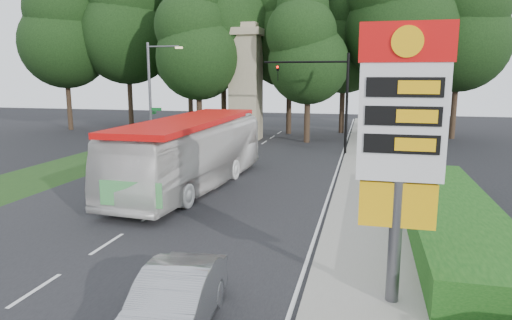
% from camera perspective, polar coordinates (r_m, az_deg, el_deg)
% --- Properties ---
extents(ground, '(120.00, 120.00, 0.00)m').
position_cam_1_polar(ground, '(13.61, -27.24, -15.29)').
color(ground, black).
rests_on(ground, ground).
extents(road_surface, '(14.00, 80.00, 0.02)m').
position_cam_1_polar(road_surface, '(23.40, -7.84, -3.54)').
color(road_surface, black).
rests_on(road_surface, ground).
extents(sidewalk_right, '(3.00, 80.00, 0.12)m').
position_cam_1_polar(sidewalk_right, '(21.83, 13.49, -4.63)').
color(sidewalk_right, gray).
rests_on(sidewalk_right, ground).
extents(grass_verge_left, '(5.00, 50.00, 0.02)m').
position_cam_1_polar(grass_verge_left, '(32.96, -19.50, 0.05)').
color(grass_verge_left, '#193814').
rests_on(grass_verge_left, ground).
extents(hedge, '(3.00, 14.00, 1.20)m').
position_cam_1_polar(hedge, '(18.10, 23.08, -6.57)').
color(hedge, '#144512').
rests_on(hedge, ground).
extents(gas_station_pylon, '(2.10, 0.45, 6.85)m').
position_cam_1_polar(gas_station_pylon, '(11.19, 17.74, 3.81)').
color(gas_station_pylon, '#59595E').
rests_on(gas_station_pylon, ground).
extents(traffic_signal_mast, '(6.10, 0.35, 7.20)m').
position_cam_1_polar(traffic_signal_mast, '(33.22, 9.04, 8.70)').
color(traffic_signal_mast, black).
rests_on(traffic_signal_mast, ground).
extents(streetlight_signs, '(2.75, 0.98, 8.00)m').
position_cam_1_polar(streetlight_signs, '(34.72, -12.81, 8.26)').
color(streetlight_signs, '#59595E').
rests_on(streetlight_signs, ground).
extents(monument, '(3.00, 3.00, 10.05)m').
position_cam_1_polar(monument, '(40.46, -1.28, 9.75)').
color(monument, tan).
rests_on(monument, ground).
extents(tree_far_west, '(8.96, 8.96, 17.60)m').
position_cam_1_polar(tree_far_west, '(52.16, -22.95, 15.26)').
color(tree_far_west, '#2D2116').
rests_on(tree_far_west, ground).
extents(tree_west_mid, '(9.80, 9.80, 19.25)m').
position_cam_1_polar(tree_west_mid, '(50.75, -15.93, 16.97)').
color(tree_west_mid, '#2D2116').
rests_on(tree_west_mid, ground).
extents(tree_west_near, '(8.40, 8.40, 16.50)m').
position_cam_1_polar(tree_west_near, '(49.82, -8.40, 15.44)').
color(tree_west_near, '#2D2116').
rests_on(tree_west_near, ground).
extents(tree_center_left, '(10.08, 10.08, 19.80)m').
position_cam_1_polar(tree_center_left, '(44.63, -4.21, 18.70)').
color(tree_center_left, '#2D2116').
rests_on(tree_center_left, ground).
extents(tree_center_right, '(9.24, 9.24, 18.15)m').
position_cam_1_polar(tree_center_right, '(45.03, 4.27, 17.34)').
color(tree_center_right, '#2D2116').
rests_on(tree_center_right, ground).
extents(tree_east_near, '(8.12, 8.12, 15.95)m').
position_cam_1_polar(tree_east_near, '(46.34, 11.01, 15.33)').
color(tree_east_near, '#2D2116').
rests_on(tree_east_near, ground).
extents(tree_east_mid, '(9.52, 9.52, 18.70)m').
position_cam_1_polar(tree_east_mid, '(42.56, 17.89, 17.74)').
color(tree_east_mid, '#2D2116').
rests_on(tree_east_mid, ground).
extents(tree_far_east, '(8.68, 8.68, 17.05)m').
position_cam_1_polar(tree_far_east, '(45.00, 24.23, 15.63)').
color(tree_far_east, '#2D2116').
rests_on(tree_far_east, ground).
extents(tree_monument_left, '(7.28, 7.28, 14.30)m').
position_cam_1_polar(tree_monument_left, '(40.84, -7.29, 14.69)').
color(tree_monument_left, '#2D2116').
rests_on(tree_monument_left, ground).
extents(tree_monument_right, '(6.72, 6.72, 13.20)m').
position_cam_1_polar(tree_monument_right, '(38.98, 6.58, 13.92)').
color(tree_monument_right, '#2D2116').
rests_on(tree_monument_right, ground).
extents(transit_bus, '(3.92, 12.97, 3.56)m').
position_cam_1_polar(transit_bus, '(23.19, -8.01, 0.80)').
color(transit_bus, white).
rests_on(transit_bus, ground).
extents(sedan_silver, '(1.94, 4.52, 1.45)m').
position_cam_1_polar(sedan_silver, '(10.66, -10.27, -17.24)').
color(sedan_silver, '#93959A').
rests_on(sedan_silver, ground).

